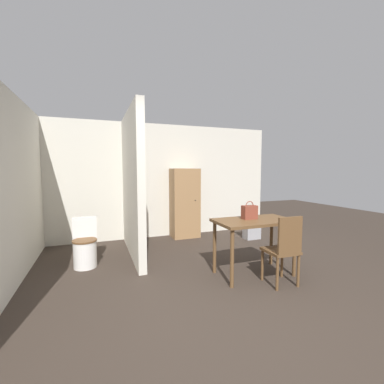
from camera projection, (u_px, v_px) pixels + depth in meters
The scene contains 10 objects.
ground_plane at pixel (236, 321), 2.55m from camera, with size 16.00×16.00×0.00m, color #382D26.
wall_back at pixel (156, 181), 5.73m from camera, with size 5.47×0.12×2.50m.
wall_left at pixel (10, 189), 3.25m from camera, with size 0.12×4.47×2.50m.
partition_wall at pixel (132, 184), 4.49m from camera, with size 0.12×2.03×2.50m.
dining_table at pixel (254, 227), 3.63m from camera, with size 1.12×0.63×0.80m.
wooden_chair at pixel (284, 248), 3.29m from camera, with size 0.39×0.39×0.92m.
toilet at pixel (85, 245), 4.00m from camera, with size 0.36×0.51×0.74m.
handbag at pixel (249, 212), 3.67m from camera, with size 0.21×0.12×0.26m.
wooden_cabinet at pixel (185, 203), 5.70m from camera, with size 0.60×0.45×1.53m.
space_heater at pixel (252, 227), 5.57m from camera, with size 0.34×0.22×0.53m.
Camera 1 is at (-1.27, -2.12, 1.50)m, focal length 24.00 mm.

